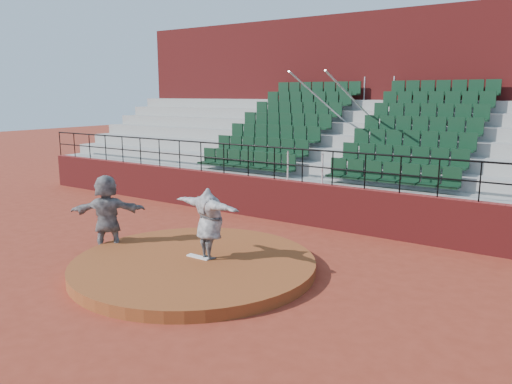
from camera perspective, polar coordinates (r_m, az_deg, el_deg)
ground at (r=11.57m, az=-7.05°, el=-8.82°), size 90.00×90.00×0.00m
pitchers_mound at (r=11.53m, az=-7.06°, el=-8.24°), size 5.50×5.50×0.25m
pitching_rubber at (r=11.59m, az=-6.59°, el=-7.39°), size 0.60×0.15×0.03m
boundary_wall at (r=15.35m, az=5.25°, el=-1.25°), size 24.00×0.30×1.30m
wall_railing at (r=15.11m, az=5.34°, el=3.86°), size 24.04×0.05×1.03m
seating_deck at (r=18.44m, az=10.79°, el=3.22°), size 24.00×5.97×4.63m
press_box_facade at (r=21.96m, az=15.18°, el=9.77°), size 24.00×3.00×7.10m
pitcher at (r=11.29m, az=-5.37°, el=-3.61°), size 2.07×0.86×1.64m
fielder at (r=13.03m, az=-16.64°, el=-2.38°), size 1.77×1.65×1.98m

